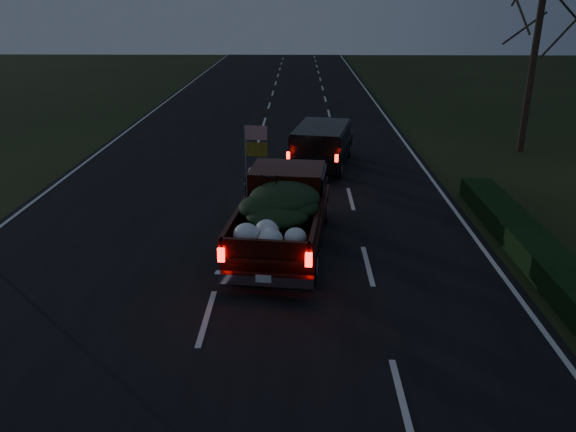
# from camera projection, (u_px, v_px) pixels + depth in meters

# --- Properties ---
(ground) EXTENTS (120.00, 120.00, 0.00)m
(ground) POSITION_uv_depth(u_px,v_px,m) (207.00, 318.00, 11.58)
(ground) COLOR black
(ground) RESTS_ON ground
(road_asphalt) EXTENTS (14.00, 120.00, 0.02)m
(road_asphalt) POSITION_uv_depth(u_px,v_px,m) (207.00, 318.00, 11.57)
(road_asphalt) COLOR black
(road_asphalt) RESTS_ON ground
(hedge_row) EXTENTS (1.00, 10.00, 0.60)m
(hedge_row) POSITION_uv_depth(u_px,v_px,m) (533.00, 248.00, 14.12)
(hedge_row) COLOR black
(hedge_row) RESTS_ON ground
(bare_tree_far) EXTENTS (3.60, 3.60, 7.00)m
(bare_tree_far) POSITION_uv_depth(u_px,v_px,m) (539.00, 24.00, 22.54)
(bare_tree_far) COLOR black
(bare_tree_far) RESTS_ON ground
(pickup_truck) EXTENTS (2.67, 5.67, 2.87)m
(pickup_truck) POSITION_uv_depth(u_px,v_px,m) (283.00, 208.00, 14.61)
(pickup_truck) COLOR black
(pickup_truck) RESTS_ON ground
(lead_suv) EXTENTS (2.77, 4.91, 1.33)m
(lead_suv) POSITION_uv_depth(u_px,v_px,m) (322.00, 142.00, 21.78)
(lead_suv) COLOR black
(lead_suv) RESTS_ON ground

